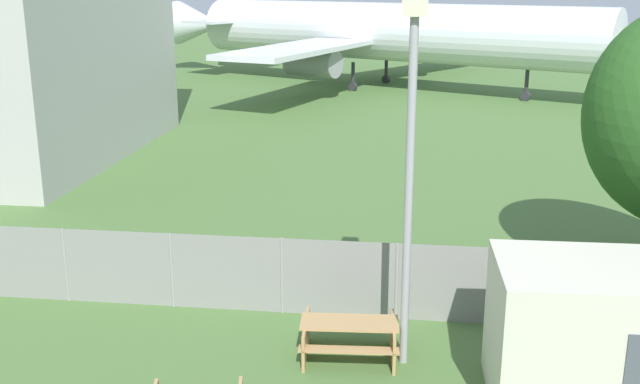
# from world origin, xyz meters

# --- Properties ---
(perimeter_fence) EXTENTS (56.07, 0.07, 1.77)m
(perimeter_fence) POSITION_xyz_m (-0.00, 10.75, 0.89)
(perimeter_fence) COLOR gray
(perimeter_fence) RESTS_ON ground
(airplane) EXTENTS (35.73, 28.92, 11.43)m
(airplane) POSITION_xyz_m (0.53, 47.05, 3.76)
(airplane) COLOR silver
(airplane) RESTS_ON ground
(portable_cabin) EXTENTS (3.64, 2.53, 2.59)m
(portable_cabin) POSITION_xyz_m (6.10, 7.79, 1.29)
(portable_cabin) COLOR beige
(portable_cabin) RESTS_ON ground
(picnic_bench_near_cabin) EXTENTS (2.03, 1.53, 0.76)m
(picnic_bench_near_cabin) POSITION_xyz_m (1.68, 8.89, 0.48)
(picnic_bench_near_cabin) COLOR tan
(picnic_bench_near_cabin) RESTS_ON ground
(light_mast) EXTENTS (0.44, 0.44, 7.01)m
(light_mast) POSITION_xyz_m (2.76, 8.82, 4.34)
(light_mast) COLOR #99999E
(light_mast) RESTS_ON ground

